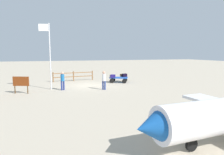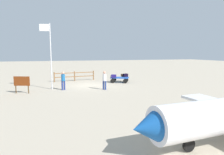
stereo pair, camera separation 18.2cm
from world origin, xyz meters
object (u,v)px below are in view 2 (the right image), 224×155
(luggage_cart, at_px, (119,79))
(suitcase_dark, at_px, (124,75))
(worker_lead, at_px, (104,79))
(signboard, at_px, (22,82))
(worker_trailing, at_px, (63,79))
(flagpole, at_px, (50,51))
(suitcase_tan, at_px, (126,75))
(suitcase_maroon, at_px, (113,76))
(suitcase_grey, at_px, (114,76))

(luggage_cart, bearing_deg, suitcase_dark, -143.85)
(worker_lead, height_order, signboard, worker_lead)
(worker_trailing, height_order, flagpole, flagpole)
(suitcase_tan, height_order, suitcase_dark, suitcase_tan)
(suitcase_dark, bearing_deg, luggage_cart, 36.15)
(suitcase_maroon, bearing_deg, luggage_cart, 174.13)
(suitcase_maroon, height_order, worker_trailing, worker_trailing)
(suitcase_dark, bearing_deg, suitcase_maroon, 17.47)
(suitcase_dark, relative_size, flagpole, 0.10)
(suitcase_grey, relative_size, signboard, 0.45)
(worker_trailing, bearing_deg, suitcase_maroon, -152.98)
(suitcase_grey, relative_size, worker_trailing, 0.38)
(suitcase_tan, distance_m, flagpole, 8.55)
(suitcase_tan, relative_size, suitcase_dark, 0.89)
(worker_lead, bearing_deg, suitcase_tan, -132.28)
(luggage_cart, bearing_deg, flagpole, 15.85)
(luggage_cart, distance_m, signboard, 9.78)
(luggage_cart, xyz_separation_m, suitcase_tan, (-0.79, -0.19, 0.32))
(suitcase_dark, relative_size, worker_trailing, 0.36)
(worker_trailing, bearing_deg, suitcase_grey, -154.54)
(suitcase_tan, xyz_separation_m, suitcase_dark, (0.09, -0.32, -0.03))
(suitcase_grey, xyz_separation_m, suitcase_dark, (-1.35, -0.60, -0.02))
(worker_trailing, distance_m, flagpole, 2.69)
(luggage_cart, bearing_deg, worker_lead, 53.63)
(suitcase_tan, distance_m, suitcase_dark, 0.33)
(suitcase_tan, xyz_separation_m, worker_lead, (3.40, 3.74, 0.20))
(worker_lead, bearing_deg, suitcase_grey, -119.51)
(luggage_cart, bearing_deg, signboard, 18.74)
(suitcase_maroon, height_order, flagpole, flagpole)
(suitcase_maroon, bearing_deg, flagpole, 18.07)
(suitcase_maroon, distance_m, signboard, 9.13)
(luggage_cart, xyz_separation_m, worker_lead, (2.61, 3.54, 0.52))
(suitcase_maroon, relative_size, suitcase_dark, 1.07)
(worker_lead, distance_m, signboard, 6.65)
(suitcase_grey, relative_size, flagpole, 0.11)
(suitcase_grey, bearing_deg, suitcase_tan, -168.87)
(suitcase_grey, height_order, flagpole, flagpole)
(suitcase_grey, bearing_deg, worker_trailing, 25.46)
(suitcase_maroon, distance_m, worker_trailing, 6.00)
(suitcase_maroon, bearing_deg, suitcase_grey, 104.11)
(suitcase_tan, relative_size, flagpole, 0.09)
(luggage_cart, height_order, worker_lead, worker_lead)
(suitcase_grey, distance_m, worker_lead, 3.97)
(suitcase_tan, height_order, worker_lead, worker_lead)
(signboard, bearing_deg, worker_trailing, -171.41)
(luggage_cart, relative_size, suitcase_maroon, 3.53)
(luggage_cart, xyz_separation_m, suitcase_dark, (-0.70, -0.51, 0.29))
(signboard, bearing_deg, flagpole, -152.60)
(worker_lead, bearing_deg, suitcase_maroon, -117.90)
(worker_lead, height_order, worker_trailing, worker_lead)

